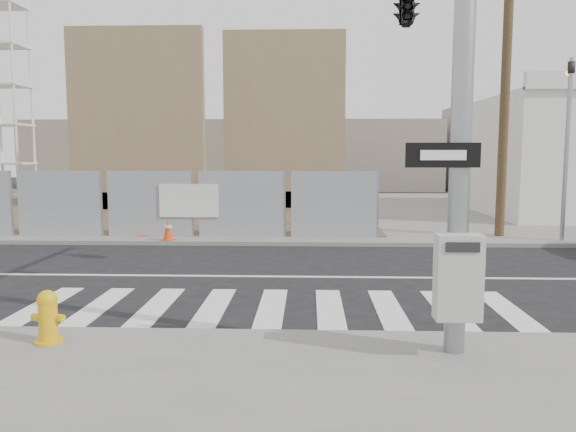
{
  "coord_description": "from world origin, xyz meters",
  "views": [
    {
      "loc": [
        0.64,
        -11.83,
        2.64
      ],
      "look_at": [
        0.22,
        -0.73,
        1.4
      ],
      "focal_mm": 35.0,
      "sensor_mm": 36.0,
      "label": 1
    }
  ],
  "objects_px": {
    "signal_pole": "(420,25)",
    "crane_tower": "(2,27)",
    "fire_hydrant": "(48,317)",
    "traffic_cone_c": "(143,225)",
    "traffic_cone_d": "(168,230)"
  },
  "relations": [
    {
      "from": "signal_pole",
      "to": "crane_tower",
      "type": "distance_m",
      "value": 26.21
    },
    {
      "from": "fire_hydrant",
      "to": "traffic_cone_c",
      "type": "distance_m",
      "value": 9.93
    },
    {
      "from": "crane_tower",
      "to": "traffic_cone_c",
      "type": "xyz_separation_m",
      "value": [
        10.53,
        -11.88,
        -8.58
      ]
    },
    {
      "from": "signal_pole",
      "to": "fire_hydrant",
      "type": "bearing_deg",
      "value": -153.8
    },
    {
      "from": "traffic_cone_c",
      "to": "fire_hydrant",
      "type": "bearing_deg",
      "value": -80.56
    },
    {
      "from": "signal_pole",
      "to": "traffic_cone_d",
      "type": "relative_size",
      "value": 11.27
    },
    {
      "from": "crane_tower",
      "to": "traffic_cone_c",
      "type": "distance_m",
      "value": 18.04
    },
    {
      "from": "crane_tower",
      "to": "traffic_cone_d",
      "type": "height_order",
      "value": "crane_tower"
    },
    {
      "from": "fire_hydrant",
      "to": "traffic_cone_d",
      "type": "xyz_separation_m",
      "value": [
        -0.63,
        8.89,
        -0.05
      ]
    },
    {
      "from": "crane_tower",
      "to": "fire_hydrant",
      "type": "height_order",
      "value": "crane_tower"
    },
    {
      "from": "fire_hydrant",
      "to": "traffic_cone_c",
      "type": "xyz_separation_m",
      "value": [
        -1.63,
        9.79,
        -0.03
      ]
    },
    {
      "from": "signal_pole",
      "to": "traffic_cone_c",
      "type": "bearing_deg",
      "value": 134.18
    },
    {
      "from": "signal_pole",
      "to": "fire_hydrant",
      "type": "distance_m",
      "value": 7.34
    },
    {
      "from": "crane_tower",
      "to": "traffic_cone_d",
      "type": "xyz_separation_m",
      "value": [
        11.53,
        -12.78,
        -8.6
      ]
    },
    {
      "from": "signal_pole",
      "to": "crane_tower",
      "type": "xyz_separation_m",
      "value": [
        -17.49,
        19.05,
        4.24
      ]
    }
  ]
}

